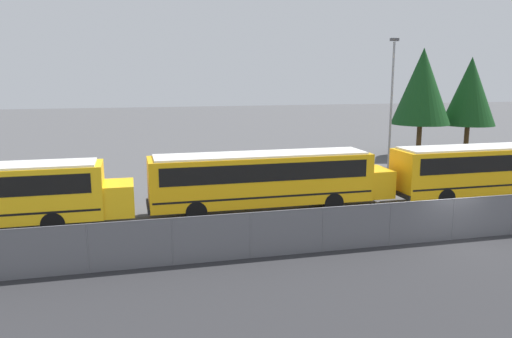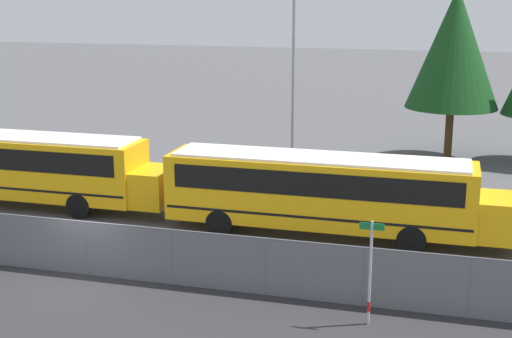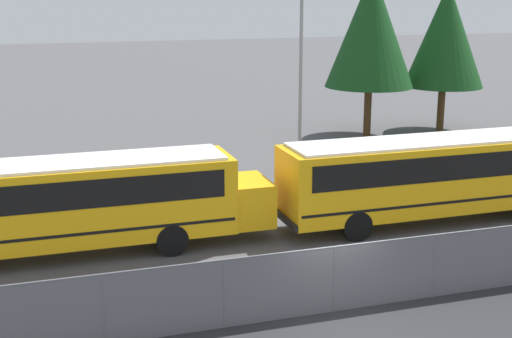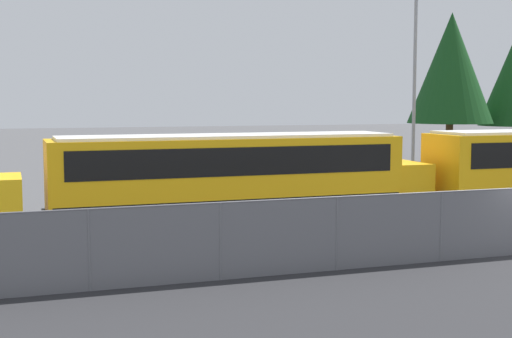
% 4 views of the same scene
% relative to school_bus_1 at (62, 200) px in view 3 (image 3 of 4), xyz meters
% --- Properties ---
extents(ground_plane, '(200.00, 200.00, 0.00)m').
position_rel_school_bus_1_xyz_m(ground_plane, '(6.74, -6.61, -1.92)').
color(ground_plane, '#4C4C4F').
extents(fence, '(67.93, 0.07, 1.91)m').
position_rel_school_bus_1_xyz_m(fence, '(6.74, -6.62, -0.94)').
color(fence, '#9EA0A5').
rests_on(fence, ground_plane).
extents(school_bus_1, '(13.37, 2.52, 3.19)m').
position_rel_school_bus_1_xyz_m(school_bus_1, '(0.00, 0.00, 0.00)').
color(school_bus_1, '#EDA80F').
rests_on(school_bus_1, ground_plane).
extents(school_bus_2, '(13.37, 2.52, 3.19)m').
position_rel_school_bus_1_xyz_m(school_bus_2, '(13.77, -0.58, 0.00)').
color(school_bus_2, '#EDA80F').
rests_on(school_bus_2, ground_plane).
extents(light_pole, '(0.60, 0.24, 9.75)m').
position_rel_school_bus_1_xyz_m(light_pole, '(10.86, 6.59, 3.35)').
color(light_pole, gray).
rests_on(light_pole, ground_plane).
extents(tree_0, '(4.74, 4.74, 8.90)m').
position_rel_school_bus_1_xyz_m(tree_0, '(23.25, 14.59, 3.89)').
color(tree_0, '#51381E').
rests_on(tree_0, ground_plane).
extents(tree_2, '(5.14, 5.14, 9.63)m').
position_rel_school_bus_1_xyz_m(tree_2, '(18.21, 14.47, 4.36)').
color(tree_2, '#51381E').
rests_on(tree_2, ground_plane).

